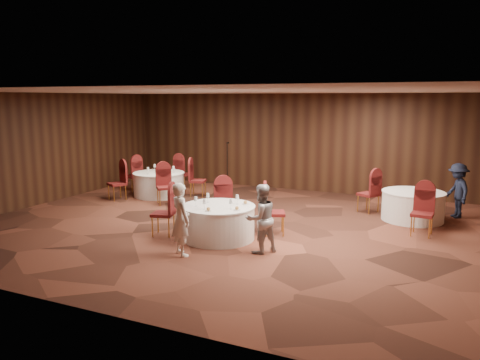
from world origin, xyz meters
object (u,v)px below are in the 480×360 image
at_px(table_right, 413,206).
at_px(woman_a, 181,219).
at_px(table_left, 159,184).
at_px(man_c, 457,191).
at_px(mic_stand, 227,177).
at_px(table_main, 218,222).
at_px(woman_b, 261,219).

height_order(table_right, woman_a, woman_a).
bearing_deg(table_left, man_c, 5.93).
height_order(table_right, mic_stand, mic_stand).
bearing_deg(table_main, man_c, 41.48).
height_order(table_left, woman_a, woman_a).
bearing_deg(woman_a, table_left, -16.71).
xyz_separation_m(mic_stand, woman_a, (2.01, -6.18, 0.25)).
bearing_deg(man_c, woman_b, -62.53).
xyz_separation_m(table_main, woman_b, (1.19, -0.48, 0.32)).
bearing_deg(woman_a, table_right, -94.82).
relative_size(woman_b, man_c, 0.98).
bearing_deg(woman_b, man_c, 178.11).
distance_m(table_left, woman_a, 5.86).
bearing_deg(table_main, table_left, 138.94).
height_order(table_left, woman_b, woman_b).
bearing_deg(table_right, mic_stand, 165.95).
bearing_deg(man_c, woman_a, -67.21).
xyz_separation_m(woman_b, man_c, (3.55, 4.67, 0.01)).
relative_size(woman_a, man_c, 1.02).
relative_size(table_left, woman_a, 1.11).
bearing_deg(man_c, table_left, -109.38).
relative_size(mic_stand, woman_a, 1.12).
relative_size(table_left, woman_b, 1.16).
height_order(woman_a, woman_b, woman_a).
xyz_separation_m(table_main, man_c, (4.74, 4.19, 0.33)).
height_order(table_main, mic_stand, mic_stand).
height_order(table_main, table_right, same).
relative_size(mic_stand, woman_b, 1.17).
distance_m(table_right, woman_a, 6.12).
height_order(table_main, table_left, same).
bearing_deg(mic_stand, woman_a, -71.96).
bearing_deg(table_left, woman_b, -37.21).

